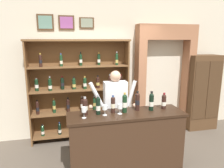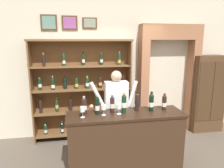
{
  "view_description": "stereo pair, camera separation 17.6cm",
  "coord_description": "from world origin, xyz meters",
  "px_view_note": "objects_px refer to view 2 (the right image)",
  "views": [
    {
      "loc": [
        -0.8,
        -3.03,
        2.17
      ],
      "look_at": [
        -0.03,
        0.31,
        1.44
      ],
      "focal_mm": 33.44,
      "sensor_mm": 36.0,
      "label": 1
    },
    {
      "loc": [
        -0.63,
        -3.07,
        2.17
      ],
      "look_at": [
        -0.03,
        0.31,
        1.44
      ],
      "focal_mm": 33.44,
      "sensor_mm": 36.0,
      "label": 2
    }
  ],
  "objects_px": {
    "wine_shelf": "(82,88)",
    "tasting_bottle_super_tuscan": "(137,102)",
    "shopkeeper": "(116,103)",
    "wine_glass_right": "(104,108)",
    "wine_glass_left": "(119,107)",
    "tasting_bottle_chianti": "(164,102)",
    "tasting_counter": "(125,143)",
    "tasting_bottle_vin_santo": "(97,105)",
    "tasting_bottle_riserva": "(84,106)",
    "tasting_bottle_brunello": "(112,104)",
    "tasting_bottle_rosso": "(124,103)",
    "wine_glass_spare": "(83,110)",
    "tasting_bottle_prosecco": "(151,102)",
    "side_cabinet": "(206,93)"
  },
  "relations": [
    {
      "from": "tasting_bottle_riserva",
      "to": "tasting_bottle_chianti",
      "type": "relative_size",
      "value": 1.04
    },
    {
      "from": "wine_shelf",
      "to": "tasting_bottle_super_tuscan",
      "type": "distance_m",
      "value": 1.56
    },
    {
      "from": "tasting_bottle_brunello",
      "to": "tasting_bottle_rosso",
      "type": "xyz_separation_m",
      "value": [
        0.19,
        -0.03,
        0.02
      ]
    },
    {
      "from": "tasting_bottle_rosso",
      "to": "wine_glass_right",
      "type": "xyz_separation_m",
      "value": [
        -0.34,
        -0.06,
        -0.03
      ]
    },
    {
      "from": "wine_shelf",
      "to": "shopkeeper",
      "type": "bearing_deg",
      "value": -52.95
    },
    {
      "from": "tasting_bottle_super_tuscan",
      "to": "shopkeeper",
      "type": "bearing_deg",
      "value": 114.77
    },
    {
      "from": "tasting_bottle_brunello",
      "to": "tasting_bottle_rosso",
      "type": "distance_m",
      "value": 0.19
    },
    {
      "from": "tasting_bottle_brunello",
      "to": "tasting_bottle_chianti",
      "type": "distance_m",
      "value": 0.88
    },
    {
      "from": "tasting_bottle_rosso",
      "to": "wine_glass_spare",
      "type": "distance_m",
      "value": 0.67
    },
    {
      "from": "wine_shelf",
      "to": "wine_glass_left",
      "type": "height_order",
      "value": "wine_shelf"
    },
    {
      "from": "wine_glass_spare",
      "to": "wine_glass_left",
      "type": "height_order",
      "value": "wine_glass_spare"
    },
    {
      "from": "tasting_counter",
      "to": "tasting_bottle_vin_santo",
      "type": "height_order",
      "value": "tasting_bottle_vin_santo"
    },
    {
      "from": "tasting_bottle_brunello",
      "to": "tasting_bottle_chianti",
      "type": "xyz_separation_m",
      "value": [
        0.88,
        -0.01,
        -0.01
      ]
    },
    {
      "from": "wine_glass_spare",
      "to": "wine_glass_right",
      "type": "bearing_deg",
      "value": 7.67
    },
    {
      "from": "side_cabinet",
      "to": "shopkeeper",
      "type": "relative_size",
      "value": 1.12
    },
    {
      "from": "tasting_bottle_riserva",
      "to": "tasting_bottle_rosso",
      "type": "bearing_deg",
      "value": -2.66
    },
    {
      "from": "tasting_bottle_super_tuscan",
      "to": "wine_glass_right",
      "type": "distance_m",
      "value": 0.58
    },
    {
      "from": "wine_shelf",
      "to": "tasting_bottle_vin_santo",
      "type": "bearing_deg",
      "value": -82.48
    },
    {
      "from": "shopkeeper",
      "to": "tasting_bottle_prosecco",
      "type": "relative_size",
      "value": 4.99
    },
    {
      "from": "tasting_bottle_rosso",
      "to": "tasting_bottle_prosecco",
      "type": "relative_size",
      "value": 1.01
    },
    {
      "from": "shopkeeper",
      "to": "wine_glass_right",
      "type": "height_order",
      "value": "shopkeeper"
    },
    {
      "from": "tasting_bottle_rosso",
      "to": "tasting_counter",
      "type": "bearing_deg",
      "value": -70.29
    },
    {
      "from": "tasting_bottle_chianti",
      "to": "wine_glass_right",
      "type": "xyz_separation_m",
      "value": [
        -1.03,
        -0.08,
        -0.01
      ]
    },
    {
      "from": "tasting_bottle_super_tuscan",
      "to": "wine_glass_right",
      "type": "relative_size",
      "value": 2.01
    },
    {
      "from": "tasting_bottle_vin_santo",
      "to": "tasting_bottle_chianti",
      "type": "distance_m",
      "value": 1.12
    },
    {
      "from": "wine_shelf",
      "to": "tasting_bottle_super_tuscan",
      "type": "relative_size",
      "value": 6.62
    },
    {
      "from": "shopkeeper",
      "to": "wine_glass_spare",
      "type": "height_order",
      "value": "shopkeeper"
    },
    {
      "from": "tasting_bottle_riserva",
      "to": "tasting_bottle_super_tuscan",
      "type": "distance_m",
      "value": 0.86
    },
    {
      "from": "wine_shelf",
      "to": "tasting_bottle_riserva",
      "type": "height_order",
      "value": "wine_shelf"
    },
    {
      "from": "tasting_bottle_prosecco",
      "to": "tasting_bottle_chianti",
      "type": "relative_size",
      "value": 1.16
    },
    {
      "from": "tasting_bottle_brunello",
      "to": "tasting_bottle_super_tuscan",
      "type": "relative_size",
      "value": 0.87
    },
    {
      "from": "tasting_bottle_riserva",
      "to": "tasting_bottle_super_tuscan",
      "type": "height_order",
      "value": "tasting_bottle_super_tuscan"
    },
    {
      "from": "shopkeeper",
      "to": "wine_glass_left",
      "type": "distance_m",
      "value": 0.65
    },
    {
      "from": "wine_glass_spare",
      "to": "tasting_bottle_super_tuscan",
      "type": "bearing_deg",
      "value": 9.49
    },
    {
      "from": "wine_glass_spare",
      "to": "wine_glass_right",
      "type": "height_order",
      "value": "wine_glass_spare"
    },
    {
      "from": "tasting_bottle_prosecco",
      "to": "tasting_bottle_riserva",
      "type": "bearing_deg",
      "value": 178.26
    },
    {
      "from": "tasting_bottle_riserva",
      "to": "wine_glass_right",
      "type": "height_order",
      "value": "tasting_bottle_riserva"
    },
    {
      "from": "tasting_bottle_brunello",
      "to": "tasting_bottle_prosecco",
      "type": "bearing_deg",
      "value": -2.78
    },
    {
      "from": "tasting_bottle_riserva",
      "to": "tasting_bottle_vin_santo",
      "type": "relative_size",
      "value": 0.92
    },
    {
      "from": "tasting_counter",
      "to": "wine_glass_spare",
      "type": "relative_size",
      "value": 10.91
    },
    {
      "from": "wine_shelf",
      "to": "tasting_bottle_chianti",
      "type": "relative_size",
      "value": 7.82
    },
    {
      "from": "tasting_bottle_riserva",
      "to": "tasting_bottle_vin_santo",
      "type": "height_order",
      "value": "tasting_bottle_vin_santo"
    },
    {
      "from": "shopkeeper",
      "to": "tasting_bottle_brunello",
      "type": "bearing_deg",
      "value": -107.46
    },
    {
      "from": "tasting_bottle_chianti",
      "to": "tasting_bottle_vin_santo",
      "type": "bearing_deg",
      "value": -179.18
    },
    {
      "from": "wine_glass_right",
      "to": "tasting_bottle_chianti",
      "type": "bearing_deg",
      "value": 4.65
    },
    {
      "from": "tasting_counter",
      "to": "wine_glass_right",
      "type": "bearing_deg",
      "value": -177.52
    },
    {
      "from": "tasting_bottle_prosecco",
      "to": "wine_glass_spare",
      "type": "distance_m",
      "value": 1.13
    },
    {
      "from": "tasting_bottle_riserva",
      "to": "wine_glass_left",
      "type": "relative_size",
      "value": 1.8
    },
    {
      "from": "tasting_bottle_riserva",
      "to": "tasting_bottle_brunello",
      "type": "height_order",
      "value": "tasting_bottle_riserva"
    },
    {
      "from": "tasting_bottle_vin_santo",
      "to": "tasting_bottle_super_tuscan",
      "type": "distance_m",
      "value": 0.66
    }
  ]
}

